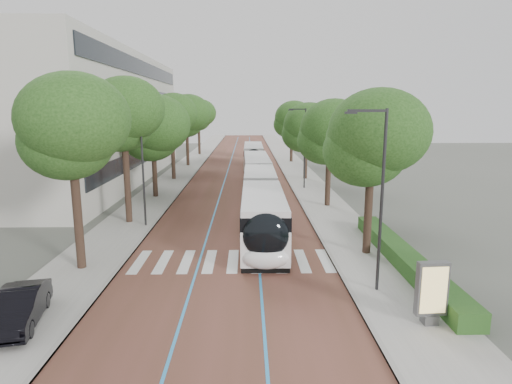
% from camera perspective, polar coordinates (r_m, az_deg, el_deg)
% --- Properties ---
extents(ground, '(160.00, 160.00, 0.00)m').
position_cam_1_polar(ground, '(22.45, -3.70, -10.12)').
color(ground, '#51544C').
rests_on(ground, ground).
extents(road, '(11.00, 140.00, 0.02)m').
position_cam_1_polar(road, '(61.45, -2.09, 3.53)').
color(road, brown).
rests_on(road, ground).
extents(sidewalk_left, '(4.00, 140.00, 0.12)m').
position_cam_1_polar(sidewalk_left, '(62.02, -9.04, 3.52)').
color(sidewalk_left, '#97958F').
rests_on(sidewalk_left, ground).
extents(sidewalk_right, '(4.00, 140.00, 0.12)m').
position_cam_1_polar(sidewalk_right, '(61.78, 4.90, 3.58)').
color(sidewalk_right, '#97958F').
rests_on(sidewalk_right, ground).
extents(kerb_left, '(0.20, 140.00, 0.14)m').
position_cam_1_polar(kerb_left, '(61.79, -7.30, 3.54)').
color(kerb_left, gray).
rests_on(kerb_left, ground).
extents(kerb_right, '(0.20, 140.00, 0.14)m').
position_cam_1_polar(kerb_right, '(61.61, 3.14, 3.59)').
color(kerb_right, gray).
rests_on(kerb_right, ground).
extents(zebra_crossing, '(10.55, 3.60, 0.01)m').
position_cam_1_polar(zebra_crossing, '(23.37, -3.10, -9.17)').
color(zebra_crossing, silver).
rests_on(zebra_crossing, ground).
extents(lane_line_left, '(0.12, 126.00, 0.01)m').
position_cam_1_polar(lane_line_left, '(61.50, -3.58, 3.53)').
color(lane_line_left, '#298DD1').
rests_on(lane_line_left, road).
extents(lane_line_right, '(0.12, 126.00, 0.01)m').
position_cam_1_polar(lane_line_right, '(61.44, -0.59, 3.55)').
color(lane_line_right, '#298DD1').
rests_on(lane_line_right, road).
extents(office_building, '(18.11, 40.00, 14.00)m').
position_cam_1_polar(office_building, '(53.03, -24.19, 8.95)').
color(office_building, '#A5A298').
rests_on(office_building, ground).
extents(hedge, '(1.20, 14.00, 0.80)m').
position_cam_1_polar(hedge, '(23.67, 19.11, -8.25)').
color(hedge, '#1E4818').
rests_on(hedge, sidewalk_right).
extents(streetlight_near, '(1.82, 0.20, 8.00)m').
position_cam_1_polar(streetlight_near, '(19.05, 16.00, 0.70)').
color(streetlight_near, '#28282A').
rests_on(streetlight_near, sidewalk_right).
extents(streetlight_far, '(1.82, 0.20, 8.00)m').
position_cam_1_polar(streetlight_far, '(43.40, 6.32, 6.69)').
color(streetlight_far, '#28282A').
rests_on(streetlight_far, sidewalk_right).
extents(lamp_post_left, '(0.14, 0.14, 8.00)m').
position_cam_1_polar(lamp_post_left, '(30.03, -14.85, 3.09)').
color(lamp_post_left, '#28282A').
rests_on(lamp_post_left, sidewalk_left).
extents(trees_left, '(6.28, 60.42, 9.68)m').
position_cam_1_polar(trees_left, '(48.40, -11.43, 9.27)').
color(trees_left, black).
rests_on(trees_left, ground).
extents(trees_right, '(5.84, 47.57, 8.66)m').
position_cam_1_polar(trees_right, '(44.79, 7.52, 8.34)').
color(trees_right, black).
rests_on(trees_right, ground).
extents(lead_bus, '(2.68, 18.42, 3.20)m').
position_cam_1_polar(lead_bus, '(29.20, 0.74, -1.73)').
color(lead_bus, black).
rests_on(lead_bus, ground).
extents(bus_queued_0, '(2.73, 12.44, 3.20)m').
position_cam_1_polar(bus_queued_0, '(44.42, 0.11, 2.71)').
color(bus_queued_0, white).
rests_on(bus_queued_0, ground).
extents(bus_queued_1, '(2.60, 12.41, 3.20)m').
position_cam_1_polar(bus_queued_1, '(58.69, -0.35, 4.77)').
color(bus_queued_1, white).
rests_on(bus_queued_1, ground).
extents(ad_panel, '(1.20, 0.49, 2.45)m').
position_cam_1_polar(ad_panel, '(17.62, 22.37, -12.18)').
color(ad_panel, '#59595B').
rests_on(ad_panel, sidewalk_right).
extents(parked_car, '(2.24, 4.30, 1.35)m').
position_cam_1_polar(parked_car, '(18.80, -29.01, -13.29)').
color(parked_car, black).
rests_on(parked_car, sidewalk_left).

